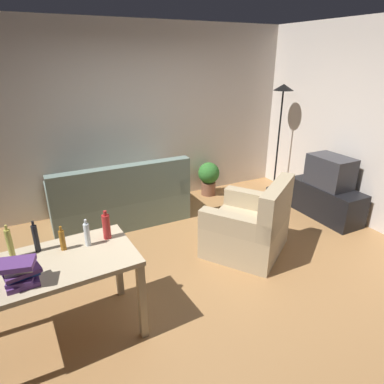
{
  "coord_description": "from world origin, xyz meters",
  "views": [
    {
      "loc": [
        -1.51,
        -2.7,
        2.23
      ],
      "look_at": [
        0.1,
        0.5,
        0.75
      ],
      "focal_mm": 31.06,
      "sensor_mm": 36.0,
      "label": 1
    }
  ],
  "objects": [
    {
      "name": "torchiere_lamp",
      "position": [
        2.25,
        1.54,
        1.41
      ],
      "size": [
        0.32,
        0.32,
        1.81
      ],
      "color": "black",
      "rests_on": "ground_plane"
    },
    {
      "name": "bottle_squat",
      "position": [
        -1.77,
        -0.09,
        0.89
      ],
      "size": [
        0.04,
        0.04,
        0.29
      ],
      "color": "#BCB24C",
      "rests_on": "desk"
    },
    {
      "name": "bottle_clear",
      "position": [
        -1.21,
        -0.17,
        0.86
      ],
      "size": [
        0.05,
        0.05,
        0.24
      ],
      "color": "silver",
      "rests_on": "desk"
    },
    {
      "name": "tv",
      "position": [
        2.25,
        0.4,
        0.7
      ],
      "size": [
        0.41,
        0.6,
        0.44
      ],
      "rotation": [
        0.0,
        0.0,
        1.57
      ],
      "color": "#2D2D33",
      "rests_on": "tv_stand"
    },
    {
      "name": "potted_plant",
      "position": [
        1.12,
        1.9,
        0.33
      ],
      "size": [
        0.36,
        0.36,
        0.57
      ],
      "color": "brown",
      "rests_on": "ground_plane"
    },
    {
      "name": "book_stack",
      "position": [
        -1.72,
        -0.49,
        0.86
      ],
      "size": [
        0.28,
        0.21,
        0.19
      ],
      "color": "#593372",
      "rests_on": "desk"
    },
    {
      "name": "armchair",
      "position": [
        0.7,
        0.12,
        0.32
      ],
      "size": [
        1.22,
        1.2,
        0.92
      ],
      "rotation": [
        0.0,
        0.0,
        3.75
      ],
      "color": "tan",
      "rests_on": "ground_plane"
    },
    {
      "name": "wall_right",
      "position": [
        2.6,
        0.0,
        1.35
      ],
      "size": [
        0.1,
        4.4,
        2.7
      ],
      "primitive_type": "cube",
      "color": "beige",
      "rests_on": "ground_plane"
    },
    {
      "name": "wall_rear",
      "position": [
        0.0,
        2.2,
        1.35
      ],
      "size": [
        5.2,
        0.1,
        2.7
      ],
      "primitive_type": "cube",
      "color": "silver",
      "rests_on": "ground_plane"
    },
    {
      "name": "bottle_dark",
      "position": [
        -1.59,
        -0.08,
        0.88
      ],
      "size": [
        0.04,
        0.04,
        0.27
      ],
      "color": "black",
      "rests_on": "desk"
    },
    {
      "name": "ground_plane",
      "position": [
        0.0,
        0.0,
        -0.01
      ],
      "size": [
        5.2,
        4.4,
        0.02
      ],
      "primitive_type": "cube",
      "color": "#9E7042"
    },
    {
      "name": "couch",
      "position": [
        -0.49,
        1.59,
        0.31
      ],
      "size": [
        1.86,
        0.84,
        0.92
      ],
      "rotation": [
        0.0,
        0.0,
        3.14
      ],
      "color": "slate",
      "rests_on": "ground_plane"
    },
    {
      "name": "bottle_red",
      "position": [
        -1.04,
        -0.12,
        0.87
      ],
      "size": [
        0.07,
        0.07,
        0.26
      ],
      "color": "#AD2323",
      "rests_on": "desk"
    },
    {
      "name": "bottle_amber",
      "position": [
        -1.4,
        -0.15,
        0.85
      ],
      "size": [
        0.05,
        0.05,
        0.21
      ],
      "color": "#9E6019",
      "rests_on": "desk"
    },
    {
      "name": "desk",
      "position": [
        -1.48,
        -0.29,
        0.65
      ],
      "size": [
        1.24,
        0.77,
        0.76
      ],
      "rotation": [
        0.0,
        0.0,
        0.06
      ],
      "color": "#C6B28E",
      "rests_on": "ground_plane"
    },
    {
      "name": "tv_stand",
      "position": [
        2.25,
        0.4,
        0.24
      ],
      "size": [
        0.44,
        1.1,
        0.48
      ],
      "rotation": [
        0.0,
        0.0,
        1.57
      ],
      "color": "black",
      "rests_on": "ground_plane"
    }
  ]
}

